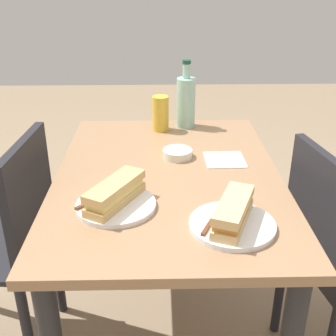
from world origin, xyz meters
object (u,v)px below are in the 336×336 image
baguette_sandwich_near (115,193)px  olive_bowl (177,153)px  plate_far (232,225)px  knife_near (98,199)px  beer_glass (161,113)px  chair_far (8,238)px  plate_near (116,205)px  baguette_sandwich_far (233,212)px  dining_table (168,206)px  water_bottle (186,101)px  knife_far (212,220)px

baguette_sandwich_near → olive_bowl: baguette_sandwich_near is taller
plate_far → knife_near: bearing=71.1°
knife_near → beer_glass: size_ratio=0.93×
chair_far → plate_near: 0.53m
plate_near → baguette_sandwich_near: (0.00, 0.00, 0.04)m
chair_far → baguette_sandwich_far: (-0.32, -0.74, 0.30)m
dining_table → plate_near: (-0.22, 0.16, 0.14)m
baguette_sandwich_far → beer_glass: 0.77m
knife_near → baguette_sandwich_far: baguette_sandwich_far is taller
baguette_sandwich_near → baguette_sandwich_far: same height
dining_table → water_bottle: bearing=-10.7°
baguette_sandwich_near → beer_glass: bearing=-12.0°
knife_near → plate_far: (-0.13, -0.37, -0.01)m
knife_far → baguette_sandwich_near: bearing=69.2°
plate_far → water_bottle: bearing=5.7°
baguette_sandwich_far → plate_far: bearing=0.0°
chair_far → baguette_sandwich_near: (-0.21, -0.42, 0.30)m
knife_far → olive_bowl: size_ratio=1.57×
baguette_sandwich_near → olive_bowl: 0.40m
chair_far → olive_bowl: chair_far is taller
chair_far → beer_glass: 0.76m
baguette_sandwich_far → plate_near: bearing=70.9°
knife_near → knife_far: (-0.12, -0.32, 0.00)m
olive_bowl → baguette_sandwich_near: bearing=151.1°
knife_far → water_bottle: water_bottle is taller
plate_near → knife_far: 0.29m
dining_table → knife_far: size_ratio=6.35×
chair_far → baguette_sandwich_far: chair_far is taller
knife_far → olive_bowl: (0.45, 0.07, -0.00)m
beer_glass → baguette_sandwich_near: bearing=168.0°
chair_far → beer_glass: beer_glass is taller
water_bottle → knife_far: bearing=-178.2°
plate_far → baguette_sandwich_far: baguette_sandwich_far is taller
plate_near → baguette_sandwich_far: baguette_sandwich_far is taller
baguette_sandwich_near → beer_glass: (0.63, -0.13, 0.02)m
baguette_sandwich_far → olive_bowl: baguette_sandwich_far is taller
baguette_sandwich_far → baguette_sandwich_near: bearing=70.9°
knife_far → water_bottle: bearing=1.8°
knife_near → plate_far: bearing=-108.9°
chair_far → baguette_sandwich_far: size_ratio=3.98×
beer_glass → plate_near: bearing=168.0°
dining_table → baguette_sandwich_near: baguette_sandwich_near is taller
knife_near → water_bottle: (0.66, -0.30, 0.09)m
dining_table → plate_near: 0.30m
baguette_sandwich_near → olive_bowl: size_ratio=2.11×
baguette_sandwich_far → knife_far: 0.06m
dining_table → olive_bowl: (0.13, -0.04, 0.14)m
knife_near → plate_near: bearing=-108.3°
knife_far → water_bottle: size_ratio=0.59×
beer_glass → dining_table: bearing=-177.0°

